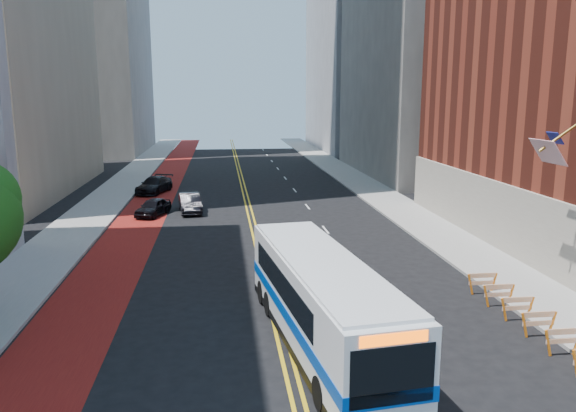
% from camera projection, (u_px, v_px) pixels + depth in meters
% --- Properties ---
extents(sidewalk_left, '(4.00, 140.00, 0.15)m').
position_uv_depth(sidewalk_left, '(95.00, 211.00, 43.78)').
color(sidewalk_left, gray).
rests_on(sidewalk_left, ground).
extents(sidewalk_right, '(4.00, 140.00, 0.15)m').
position_uv_depth(sidewalk_right, '(393.00, 204.00, 46.57)').
color(sidewalk_right, gray).
rests_on(sidewalk_right, ground).
extents(bus_lane_paint, '(3.60, 140.00, 0.01)m').
position_uv_depth(bus_lane_paint, '(146.00, 210.00, 44.24)').
color(bus_lane_paint, maroon).
rests_on(bus_lane_paint, ground).
extents(center_line_inner, '(0.14, 140.00, 0.01)m').
position_uv_depth(center_line_inner, '(246.00, 208.00, 45.17)').
color(center_line_inner, gold).
rests_on(center_line_inner, ground).
extents(center_line_outer, '(0.14, 140.00, 0.01)m').
position_uv_depth(center_line_outer, '(251.00, 208.00, 45.21)').
color(center_line_outer, gold).
rests_on(center_line_outer, ground).
extents(lane_dashes, '(0.14, 98.20, 0.01)m').
position_uv_depth(lane_dashes, '(295.00, 190.00, 53.54)').
color(lane_dashes, silver).
rests_on(lane_dashes, ground).
extents(construction_barriers, '(1.42, 10.91, 1.00)m').
position_uv_depth(construction_barriers, '(551.00, 328.00, 20.30)').
color(construction_barriers, orange).
rests_on(construction_barriers, ground).
extents(transit_bus, '(4.11, 12.38, 3.34)m').
position_uv_depth(transit_bus, '(321.00, 301.00, 20.09)').
color(transit_bus, silver).
rests_on(transit_bus, ground).
extents(car_a, '(2.75, 4.14, 1.31)m').
position_uv_depth(car_a, '(153.00, 207.00, 42.22)').
color(car_a, black).
rests_on(car_a, ground).
extents(car_b, '(2.12, 4.59, 1.46)m').
position_uv_depth(car_b, '(190.00, 203.00, 43.47)').
color(car_b, black).
rests_on(car_b, ground).
extents(car_c, '(3.47, 5.49, 1.48)m').
position_uv_depth(car_c, '(154.00, 185.00, 51.99)').
color(car_c, black).
rests_on(car_c, ground).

